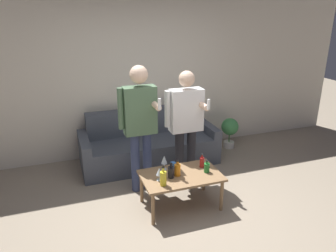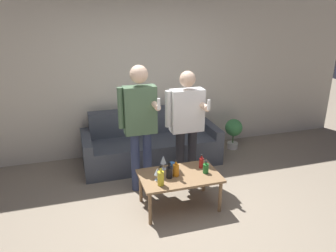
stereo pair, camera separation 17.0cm
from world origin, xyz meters
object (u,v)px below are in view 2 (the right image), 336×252
person_standing_left (140,119)px  person_standing_right (186,120)px  couch (151,144)px  bottle_orange (206,168)px  coffee_table (180,178)px

person_standing_left → person_standing_right: person_standing_left is taller
couch → bottle_orange: size_ratio=13.15×
person_standing_left → person_standing_right: (0.67, 0.04, -0.09)m
couch → person_standing_right: (0.33, -0.79, 0.65)m
couch → person_standing_right: person_standing_right is taller
couch → bottle_orange: couch is taller
coffee_table → bottle_orange: 0.36m
coffee_table → bottle_orange: bottle_orange is taller
bottle_orange → person_standing_left: (-0.70, 0.61, 0.52)m
person_standing_right → couch: bearing=112.6°
couch → person_standing_left: (-0.34, -0.83, 0.74)m
couch → coffee_table: couch is taller
bottle_orange → person_standing_right: person_standing_right is taller
coffee_table → person_standing_right: (0.30, 0.60, 0.55)m
coffee_table → person_standing_left: (-0.37, 0.56, 0.64)m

